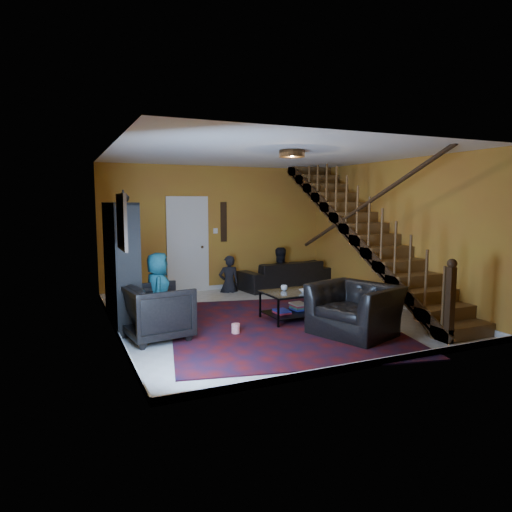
{
  "coord_description": "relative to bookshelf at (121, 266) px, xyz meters",
  "views": [
    {
      "loc": [
        -3.37,
        -7.08,
        2.02
      ],
      "look_at": [
        -0.07,
        0.4,
        1.03
      ],
      "focal_mm": 32.0,
      "sensor_mm": 36.0,
      "label": 1
    }
  ],
  "objects": [
    {
      "name": "door",
      "position": [
        1.7,
        2.12,
        0.06
      ],
      "size": [
        0.82,
        0.05,
        2.05
      ],
      "primitive_type": "cube",
      "color": "silver",
      "rests_on": "floor"
    },
    {
      "name": "room",
      "position": [
        1.07,
        0.73,
        -0.91
      ],
      "size": [
        5.5,
        5.5,
        5.5
      ],
      "color": "#AC6026",
      "rests_on": "ground"
    },
    {
      "name": "cup_b",
      "position": [
        3.14,
        -1.06,
        -0.42
      ],
      "size": [
        0.14,
        0.14,
        0.1
      ],
      "primitive_type": "imported",
      "rotation": [
        0.0,
        0.0,
        0.4
      ],
      "color": "#999999",
      "rests_on": "coffee_table"
    },
    {
      "name": "staircase",
      "position": [
        4.53,
        -0.6,
        0.43
      ],
      "size": [
        0.95,
        5.02,
        3.18
      ],
      "color": "brown",
      "rests_on": "floor"
    },
    {
      "name": "rug",
      "position": [
        2.3,
        -1.25,
        -0.95
      ],
      "size": [
        4.22,
        4.6,
        0.02
      ],
      "primitive_type": "cube",
      "rotation": [
        0.0,
        0.0,
        -0.21
      ],
      "color": "#480C0E",
      "rests_on": "floor"
    },
    {
      "name": "wall_hanging",
      "position": [
        2.55,
        2.13,
        0.59
      ],
      "size": [
        0.14,
        0.03,
        0.9
      ],
      "primitive_type": "cube",
      "color": "black",
      "rests_on": "room"
    },
    {
      "name": "ceiling_fixture",
      "position": [
        2.4,
        -1.4,
        1.78
      ],
      "size": [
        0.4,
        0.4,
        0.1
      ],
      "primitive_type": "cylinder",
      "color": "#3F2814",
      "rests_on": "room"
    },
    {
      "name": "person_child",
      "position": [
        0.45,
        -0.67,
        -0.35
      ],
      "size": [
        0.5,
        0.66,
        1.23
      ],
      "primitive_type": "imported",
      "rotation": [
        0.0,
        0.0,
        1.38
      ],
      "color": "#1A5765",
      "rests_on": "armchair_left"
    },
    {
      "name": "floor",
      "position": [
        2.4,
        -0.6,
        -0.96
      ],
      "size": [
        5.5,
        5.5,
        0.0
      ],
      "primitive_type": "plane",
      "color": "beige",
      "rests_on": "ground"
    },
    {
      "name": "bowl",
      "position": [
        2.83,
        -1.17,
        -0.44
      ],
      "size": [
        0.26,
        0.26,
        0.06
      ],
      "primitive_type": "imported",
      "rotation": [
        0.0,
        0.0,
        0.14
      ],
      "color": "#999999",
      "rests_on": "coffee_table"
    },
    {
      "name": "vase",
      "position": [
        -0.0,
        -0.5,
        1.13
      ],
      "size": [
        0.18,
        0.18,
        0.19
      ],
      "primitive_type": "imported",
      "color": "#999999",
      "rests_on": "bookshelf"
    },
    {
      "name": "armchair_left",
      "position": [
        0.35,
        -1.15,
        -0.56
      ],
      "size": [
        1.0,
        0.98,
        0.81
      ],
      "primitive_type": "imported",
      "rotation": [
        0.0,
        0.0,
        1.7
      ],
      "color": "black",
      "rests_on": "floor"
    },
    {
      "name": "framed_picture",
      "position": [
        -0.17,
        -1.5,
        0.79
      ],
      "size": [
        0.04,
        0.74,
        0.74
      ],
      "primitive_type": "cube",
      "color": "maroon",
      "rests_on": "room"
    },
    {
      "name": "person_adult_b",
      "position": [
        3.78,
        1.75,
        -0.71
      ],
      "size": [
        0.73,
        0.6,
        1.4
      ],
      "primitive_type": "imported",
      "rotation": [
        0.0,
        0.0,
        3.03
      ],
      "color": "black",
      "rests_on": "sofa"
    },
    {
      "name": "bookshelf",
      "position": [
        0.0,
        0.0,
        0.0
      ],
      "size": [
        0.35,
        1.8,
        2.0
      ],
      "color": "black",
      "rests_on": "floor"
    },
    {
      "name": "sofa",
      "position": [
        3.9,
        1.7,
        -0.65
      ],
      "size": [
        2.25,
        1.12,
        0.63
      ],
      "primitive_type": "imported",
      "rotation": [
        0.0,
        0.0,
        3.27
      ],
      "color": "black",
      "rests_on": "floor"
    },
    {
      "name": "cup_a",
      "position": [
        2.58,
        -0.83,
        -0.42
      ],
      "size": [
        0.14,
        0.14,
        0.09
      ],
      "primitive_type": "imported",
      "rotation": [
        0.0,
        0.0,
        0.34
      ],
      "color": "#999999",
      "rests_on": "coffee_table"
    },
    {
      "name": "coffee_table",
      "position": [
        2.84,
        -0.99,
        -0.67
      ],
      "size": [
        1.33,
        0.81,
        0.5
      ],
      "rotation": [
        0.0,
        0.0,
        0.04
      ],
      "color": "black",
      "rests_on": "floor"
    },
    {
      "name": "armchair_right",
      "position": [
        3.12,
        -2.11,
        -0.58
      ],
      "size": [
        1.38,
        1.47,
        0.77
      ],
      "primitive_type": "imported",
      "rotation": [
        0.0,
        0.0,
        -1.22
      ],
      "color": "black",
      "rests_on": "floor"
    },
    {
      "name": "popcorn_bucket",
      "position": [
        1.48,
        -1.37,
        -0.87
      ],
      "size": [
        0.15,
        0.15,
        0.15
      ],
      "primitive_type": "cylinder",
      "rotation": [
        0.0,
        0.0,
        0.19
      ],
      "color": "red",
      "rests_on": "rug"
    },
    {
      "name": "person_adult_a",
      "position": [
        2.53,
        1.75,
        -0.78
      ],
      "size": [
        0.5,
        0.35,
        1.27
      ],
      "primitive_type": "imported",
      "rotation": [
        0.0,
        0.0,
        3.03
      ],
      "color": "black",
      "rests_on": "sofa"
    }
  ]
}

